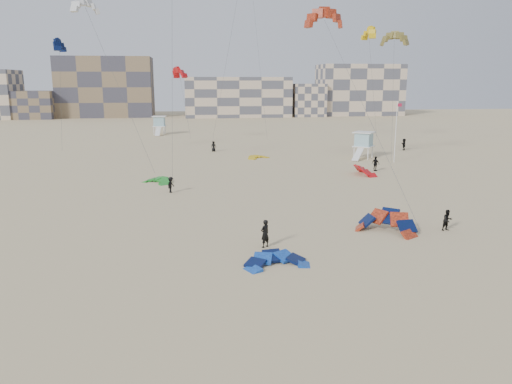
{
  "coord_description": "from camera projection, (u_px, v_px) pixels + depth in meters",
  "views": [
    {
      "loc": [
        -4.58,
        -27.25,
        10.77
      ],
      "look_at": [
        -0.23,
        6.0,
        3.31
      ],
      "focal_mm": 35.0,
      "sensor_mm": 36.0,
      "label": 1
    }
  ],
  "objects": [
    {
      "name": "kite_fly_olive",
      "position": [
        394.0,
        40.0,
        63.72
      ],
      "size": [
        4.71,
        9.24,
        16.3
      ],
      "rotation": [
        0.0,
        0.0,
        -0.53
      ],
      "color": "olive",
      "rests_on": "ground"
    },
    {
      "name": "kitesurfer_f",
      "position": [
        404.0,
        144.0,
        79.48
      ],
      "size": [
        0.93,
        1.8,
        1.86
      ],
      "primitive_type": "imported",
      "rotation": [
        0.0,
        0.0,
        -1.8
      ],
      "color": "black",
      "rests_on": "ground"
    },
    {
      "name": "ground",
      "position": [
        273.0,
        269.0,
        29.29
      ],
      "size": [
        320.0,
        320.0,
        0.0
      ],
      "primitive_type": "plane",
      "color": "tan",
      "rests_on": "ground"
    },
    {
      "name": "kite_ground_orange",
      "position": [
        385.0,
        232.0,
        36.41
      ],
      "size": [
        6.22,
        6.23,
        4.35
      ],
      "primitive_type": null,
      "rotation": [
        0.74,
        0.0,
        -0.69
      ],
      "color": "#FF4721",
      "rests_on": "ground"
    },
    {
      "name": "kite_ground_green",
      "position": [
        157.0,
        183.0,
        54.12
      ],
      "size": [
        4.97,
        4.98,
        1.88
      ],
      "primitive_type": null,
      "rotation": [
        0.27,
        0.0,
        -0.76
      ],
      "color": "green",
      "rests_on": "ground"
    },
    {
      "name": "kite_ground_yellow",
      "position": [
        258.0,
        158.0,
        71.35
      ],
      "size": [
        4.41,
        4.46,
        1.11
      ],
      "primitive_type": null,
      "rotation": [
        0.15,
        0.0,
        0.6
      ],
      "color": "yellow",
      "rests_on": "ground"
    },
    {
      "name": "condo_east",
      "position": [
        359.0,
        90.0,
        161.64
      ],
      "size": [
        26.0,
        14.0,
        16.0
      ],
      "primitive_type": "cube",
      "color": "beige",
      "rests_on": "ground"
    },
    {
      "name": "kite_fly_orange",
      "position": [
        324.0,
        20.0,
        56.46
      ],
      "size": [
        4.31,
        29.69,
        17.95
      ],
      "rotation": [
        0.0,
        0.0,
        -0.03
      ],
      "color": "#FF4721",
      "rests_on": "ground"
    },
    {
      "name": "kite_ground_red_far",
      "position": [
        365.0,
        175.0,
        58.83
      ],
      "size": [
        3.95,
        3.78,
        3.48
      ],
      "primitive_type": null,
      "rotation": [
        0.61,
        0.0,
        1.55
      ],
      "color": "red",
      "rests_on": "ground"
    },
    {
      "name": "kitesurfer_e",
      "position": [
        214.0,
        146.0,
        77.96
      ],
      "size": [
        0.8,
        0.52,
        1.62
      ],
      "primitive_type": "imported",
      "rotation": [
        0.0,
        0.0,
        -0.01
      ],
      "color": "black",
      "rests_on": "ground"
    },
    {
      "name": "kitesurfer_b",
      "position": [
        448.0,
        220.0,
        36.63
      ],
      "size": [
        0.89,
        0.76,
        1.58
      ],
      "primitive_type": "imported",
      "rotation": [
        0.0,
        0.0,
        0.24
      ],
      "color": "black",
      "rests_on": "ground"
    },
    {
      "name": "kite_fly_navy",
      "position": [
        59.0,
        46.0,
        66.61
      ],
      "size": [
        3.18,
        3.66,
        15.46
      ],
      "rotation": [
        0.0,
        0.0,
        1.56
      ],
      "color": "#090E47",
      "rests_on": "ground"
    },
    {
      "name": "flagpole",
      "position": [
        396.0,
        131.0,
        66.76
      ],
      "size": [
        0.67,
        0.1,
        8.2
      ],
      "color": "white",
      "rests_on": "ground"
    },
    {
      "name": "kitesurfer_d",
      "position": [
        376.0,
        164.0,
        60.95
      ],
      "size": [
        0.96,
        1.12,
        1.81
      ],
      "primitive_type": "imported",
      "rotation": [
        0.0,
        0.0,
        2.17
      ],
      "color": "black",
      "rests_on": "ground"
    },
    {
      "name": "condo_west_b",
      "position": [
        106.0,
        87.0,
        153.24
      ],
      "size": [
        28.0,
        14.0,
        18.0
      ],
      "primitive_type": "cube",
      "color": "#7C664A",
      "rests_on": "ground"
    },
    {
      "name": "kitesurfer_c",
      "position": [
        171.0,
        185.0,
        49.13
      ],
      "size": [
        0.99,
        1.17,
        1.58
      ],
      "primitive_type": "imported",
      "rotation": [
        0.0,
        0.0,
        1.08
      ],
      "color": "black",
      "rests_on": "ground"
    },
    {
      "name": "condo_mid",
      "position": [
        237.0,
        97.0,
        155.08
      ],
      "size": [
        32.0,
        16.0,
        12.0
      ],
      "primitive_type": "cube",
      "color": "beige",
      "rests_on": "ground"
    },
    {
      "name": "condo_fill_left",
      "position": [
        34.0,
        105.0,
        145.98
      ],
      "size": [
        12.0,
        10.0,
        8.0
      ],
      "primitive_type": "cube",
      "color": "#7C664A",
      "rests_on": "ground"
    },
    {
      "name": "lifeguard_tower_far",
      "position": [
        159.0,
        125.0,
        102.68
      ],
      "size": [
        2.9,
        5.29,
        3.78
      ],
      "rotation": [
        0.0,
        0.0,
        -0.09
      ],
      "color": "white",
      "rests_on": "ground"
    },
    {
      "name": "kite_fly_grey",
      "position": [
        85.0,
        7.0,
        53.78
      ],
      "size": [
        9.11,
        6.54,
        18.79
      ],
      "rotation": [
        0.0,
        0.0,
        0.69
      ],
      "color": "white",
      "rests_on": "ground"
    },
    {
      "name": "condo_fill_right",
      "position": [
        307.0,
        100.0,
        156.14
      ],
      "size": [
        10.0,
        10.0,
        10.0
      ],
      "primitive_type": "cube",
      "color": "beige",
      "rests_on": "ground"
    },
    {
      "name": "lifeguard_tower_near",
      "position": [
        364.0,
        145.0,
        71.04
      ],
      "size": [
        3.73,
        5.66,
        3.76
      ],
      "rotation": [
        0.0,
        0.0,
        -0.64
      ],
      "color": "white",
      "rests_on": "ground"
    },
    {
      "name": "kite_fly_red",
      "position": [
        179.0,
        74.0,
        85.66
      ],
      "size": [
        5.04,
        4.95,
        12.66
      ],
      "rotation": [
        0.0,
        0.0,
        2.01
      ],
      "color": "red",
      "rests_on": "ground"
    },
    {
      "name": "kite_ground_blue",
      "position": [
        277.0,
        265.0,
        29.84
      ],
      "size": [
        4.33,
        4.51,
        2.21
      ],
      "primitive_type": null,
      "rotation": [
        0.29,
        0.0,
        0.15
      ],
      "color": "blue",
      "rests_on": "ground"
    },
    {
      "name": "kitesurfer_main",
      "position": [
        265.0,
        234.0,
        32.89
      ],
      "size": [
        0.82,
        0.77,
        1.88
      ],
      "primitive_type": "imported",
      "rotation": [
        0.0,
        0.0,
        3.76
      ],
      "color": "black",
      "rests_on": "ground"
    },
    {
      "name": "kite_fly_yellow",
      "position": [
        369.0,
        34.0,
        81.26
      ],
      "size": [
        4.36,
        3.97,
        18.6
      ],
      "rotation": [
        0.0,
        0.0,
        -1.53
      ],
      "color": "yellow",
      "rests_on": "ground"
    }
  ]
}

